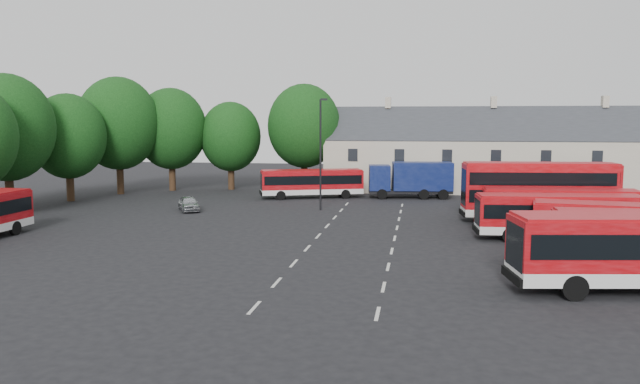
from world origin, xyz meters
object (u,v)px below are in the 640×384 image
(bus_dd_south, at_px, (538,188))
(silver_car, at_px, (189,204))
(box_truck, at_px, (412,178))
(lamppost, at_px, (321,151))

(bus_dd_south, relative_size, silver_car, 3.05)
(box_truck, height_order, silver_car, box_truck)
(silver_car, height_order, lamppost, lamppost)
(bus_dd_south, height_order, lamppost, lamppost)
(box_truck, relative_size, silver_car, 2.28)
(bus_dd_south, height_order, box_truck, bus_dd_south)
(box_truck, xyz_separation_m, silver_car, (-18.34, -11.84, -1.36))
(box_truck, bearing_deg, silver_car, -154.16)
(bus_dd_south, distance_m, lamppost, 17.47)
(silver_car, distance_m, lamppost, 11.94)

